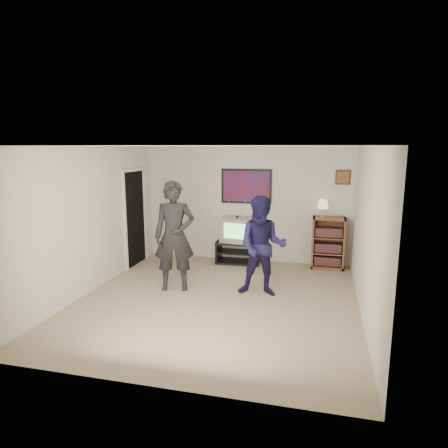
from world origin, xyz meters
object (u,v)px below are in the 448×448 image
at_px(person_tall, 175,236).
at_px(person_short, 262,246).
at_px(bookshelf, 328,243).
at_px(crt_television, 237,230).
at_px(media_stand, 238,252).

distance_m(person_tall, person_short, 1.53).
bearing_deg(person_tall, bookshelf, 19.39).
xyz_separation_m(crt_television, person_tall, (-0.72, -1.88, 0.23)).
relative_size(crt_television, bookshelf, 0.58).
xyz_separation_m(bookshelf, person_short, (-1.10, -1.84, 0.31)).
distance_m(media_stand, person_tall, 2.15).
bearing_deg(bookshelf, person_tall, -143.74).
bearing_deg(crt_television, person_short, -57.18).
relative_size(media_stand, person_short, 0.56).
bearing_deg(crt_television, person_tall, -102.41).
bearing_deg(person_tall, person_short, -13.57).
bearing_deg(person_short, person_tall, -178.94).
xyz_separation_m(media_stand, person_short, (0.78, -1.79, 0.61)).
distance_m(crt_television, person_short, 1.97).
bearing_deg(person_tall, media_stand, 51.45).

